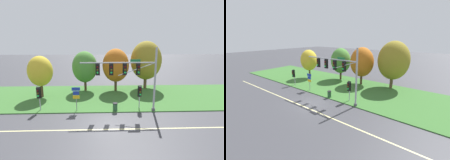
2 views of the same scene
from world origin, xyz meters
The scene contains 12 objects.
ground_plane centered at (0.00, 0.00, 0.00)m, with size 160.00×160.00×0.00m, color #3D3D42.
lane_stripe centered at (0.00, -1.20, 0.00)m, with size 36.00×0.16×0.01m, color beige.
grass_verge centered at (0.00, 8.25, 0.05)m, with size 48.00×11.50×0.10m, color #386B2D.
traffic_signal_mast centered at (2.56, 2.75, 4.47)m, with size 8.33×0.49×7.13m.
pedestrian_signal_near_kerb centered at (3.83, 3.42, 2.04)m, with size 0.46×0.55×2.75m.
pedestrian_signal_further_along centered at (-7.62, 3.23, 2.06)m, with size 0.46×0.55×2.77m.
route_sign_post centered at (-3.43, 3.13, 1.92)m, with size 0.93×0.08×2.77m.
tree_nearest_road centered at (-9.06, 8.21, 3.77)m, with size 3.34×3.34×5.77m.
tree_left_of_mast centered at (-3.32, 11.24, 3.85)m, with size 3.86×3.86×6.17m.
tree_behind_signpost centered at (1.47, 11.00, 4.10)m, with size 4.09×4.09×6.57m.
tree_mid_verge centered at (6.45, 12.28, 4.68)m, with size 4.96×4.96×7.69m.
trash_bin centered at (0.95, 2.84, 0.57)m, with size 0.56×0.56×0.93m.
Camera 2 is at (13.99, -12.05, 8.44)m, focal length 24.00 mm.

